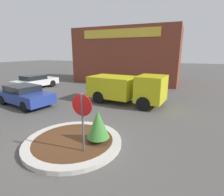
{
  "coord_description": "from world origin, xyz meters",
  "views": [
    {
      "loc": [
        3.9,
        -5.24,
        3.57
      ],
      "look_at": [
        0.46,
        2.92,
        1.25
      ],
      "focal_mm": 28.0,
      "sensor_mm": 36.0,
      "label": 1
    }
  ],
  "objects_px": {
    "stop_sign": "(82,113)",
    "parked_sedan_white": "(35,81)",
    "parked_sedan_blue": "(25,95)",
    "utility_truck": "(126,88)"
  },
  "relations": [
    {
      "from": "stop_sign",
      "to": "utility_truck",
      "type": "distance_m",
      "value": 6.97
    },
    {
      "from": "utility_truck",
      "to": "parked_sedan_white",
      "type": "relative_size",
      "value": 1.19
    },
    {
      "from": "parked_sedan_white",
      "to": "utility_truck",
      "type": "bearing_deg",
      "value": -89.24
    },
    {
      "from": "utility_truck",
      "to": "parked_sedan_white",
      "type": "distance_m",
      "value": 10.42
    },
    {
      "from": "stop_sign",
      "to": "parked_sedan_white",
      "type": "xyz_separation_m",
      "value": [
        -11.03,
        8.55,
        -0.88
      ]
    },
    {
      "from": "stop_sign",
      "to": "parked_sedan_white",
      "type": "height_order",
      "value": "stop_sign"
    },
    {
      "from": "stop_sign",
      "to": "parked_sedan_blue",
      "type": "bearing_deg",
      "value": 152.06
    },
    {
      "from": "parked_sedan_white",
      "to": "parked_sedan_blue",
      "type": "relative_size",
      "value": 1.0
    },
    {
      "from": "parked_sedan_blue",
      "to": "parked_sedan_white",
      "type": "bearing_deg",
      "value": 140.67
    },
    {
      "from": "stop_sign",
      "to": "parked_sedan_blue",
      "type": "relative_size",
      "value": 0.49
    }
  ]
}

